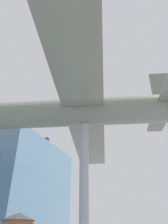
# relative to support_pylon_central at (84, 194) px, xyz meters

# --- Properties ---
(support_pylon_central) EXTENTS (0.47, 0.47, 7.57)m
(support_pylon_central) POSITION_rel_support_pylon_central_xyz_m (0.00, 0.00, 0.00)
(support_pylon_central) COLOR #999EA3
(support_pylon_central) RESTS_ON ground_plane
(suspended_airplane) EXTENTS (19.42, 12.39, 3.35)m
(suspended_airplane) POSITION_rel_support_pylon_central_xyz_m (-0.04, 0.14, 4.63)
(suspended_airplane) COLOR slate
(suspended_airplane) RESTS_ON support_pylon_central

